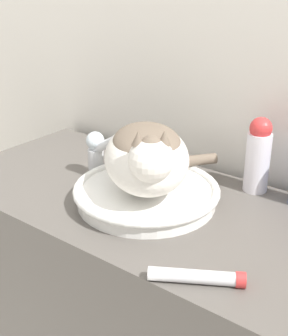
# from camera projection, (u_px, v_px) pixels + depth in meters

# --- Properties ---
(wall_back) EXTENTS (8.00, 0.05, 2.40)m
(wall_back) POSITION_uv_depth(u_px,v_px,m) (221.00, 31.00, 1.23)
(wall_back) COLOR silver
(wall_back) RESTS_ON ground_plane
(vanity_counter) EXTENTS (1.13, 0.52, 0.82)m
(vanity_counter) POSITION_uv_depth(u_px,v_px,m) (149.00, 330.00, 1.32)
(vanity_counter) COLOR #56514C
(vanity_counter) RESTS_ON ground_plane
(sink_basin) EXTENTS (0.36, 0.36, 0.05)m
(sink_basin) POSITION_uv_depth(u_px,v_px,m) (147.00, 193.00, 1.14)
(sink_basin) COLOR white
(sink_basin) RESTS_ON vanity_counter
(cat) EXTENTS (0.35, 0.41, 0.18)m
(cat) POSITION_uv_depth(u_px,v_px,m) (148.00, 155.00, 1.09)
(cat) COLOR silver
(cat) RESTS_ON sink_basin
(faucet) EXTENTS (0.13, 0.06, 0.15)m
(faucet) POSITION_uv_depth(u_px,v_px,m) (98.00, 151.00, 1.26)
(faucet) COLOR silver
(faucet) RESTS_ON vanity_counter
(lotion_bottle_white) EXTENTS (0.06, 0.06, 0.20)m
(lotion_bottle_white) POSITION_uv_depth(u_px,v_px,m) (258.00, 155.00, 1.17)
(lotion_bottle_white) COLOR silver
(lotion_bottle_white) RESTS_ON vanity_counter
(cream_tube) EXTENTS (0.17, 0.12, 0.03)m
(cream_tube) POSITION_uv_depth(u_px,v_px,m) (198.00, 277.00, 0.86)
(cream_tube) COLOR silver
(cream_tube) RESTS_ON vanity_counter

